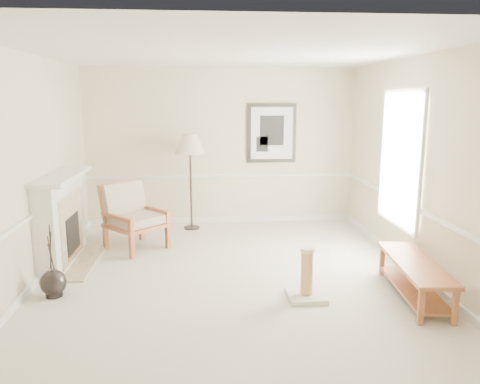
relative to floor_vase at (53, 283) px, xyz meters
name	(u,v)px	position (x,y,z in m)	size (l,w,h in m)	color
ground	(230,274)	(2.15, 0.55, -0.17)	(5.50, 5.50, 0.00)	silver
room	(239,136)	(2.29, 0.63, 1.70)	(5.04, 5.54, 2.92)	beige
fireplace	(62,221)	(-0.19, 1.15, 0.48)	(0.64, 1.64, 1.31)	white
floor_vase	(53,283)	(0.00, 0.00, 0.00)	(0.31, 0.31, 0.90)	black
armchair	(131,213)	(0.67, 1.86, 0.39)	(1.14, 1.14, 1.04)	brown
floor_lamp	(190,147)	(1.59, 2.88, 1.34)	(0.64, 0.64, 1.72)	black
bench	(415,273)	(4.30, -0.36, 0.13)	(0.61, 1.59, 0.44)	brown
scratching_post	(306,283)	(3.01, -0.30, 0.03)	(0.45, 0.45, 0.62)	white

